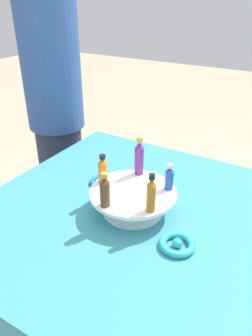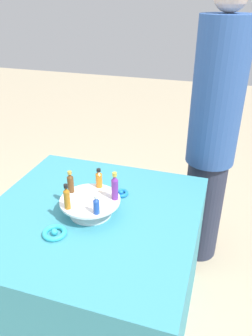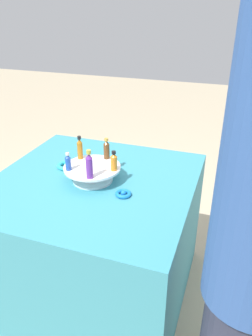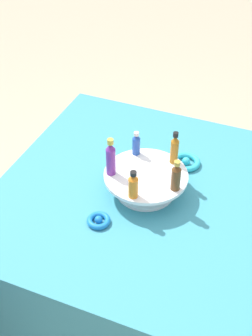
% 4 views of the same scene
% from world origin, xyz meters
% --- Properties ---
extents(ground_plane, '(12.00, 12.00, 0.00)m').
position_xyz_m(ground_plane, '(0.00, 0.00, 0.00)').
color(ground_plane, tan).
extents(party_table, '(1.02, 1.02, 0.76)m').
position_xyz_m(party_table, '(0.00, 0.00, 0.38)').
color(party_table, teal).
rests_on(party_table, ground_plane).
extents(display_stand, '(0.29, 0.29, 0.08)m').
position_xyz_m(display_stand, '(0.00, 0.00, 0.81)').
color(display_stand, white).
rests_on(display_stand, party_table).
extents(bottle_blue, '(0.03, 0.03, 0.09)m').
position_xyz_m(bottle_blue, '(0.07, -0.09, 0.88)').
color(bottle_blue, '#234CAD').
rests_on(bottle_blue, display_stand).
extents(bottle_purple, '(0.03, 0.03, 0.14)m').
position_xyz_m(bottle_purple, '(0.11, 0.04, 0.90)').
color(bottle_purple, '#702D93').
rests_on(bottle_purple, display_stand).
extents(bottle_orange, '(0.03, 0.03, 0.10)m').
position_xyz_m(bottle_orange, '(-0.00, 0.12, 0.89)').
color(bottle_orange, orange).
rests_on(bottle_orange, display_stand).
extents(bottle_brown, '(0.03, 0.03, 0.11)m').
position_xyz_m(bottle_brown, '(-0.11, 0.03, 0.89)').
color(bottle_brown, brown).
rests_on(bottle_brown, display_stand).
extents(bottle_amber, '(0.03, 0.03, 0.12)m').
position_xyz_m(bottle_amber, '(-0.07, -0.10, 0.90)').
color(bottle_amber, '#AD6B19').
rests_on(bottle_amber, display_stand).
extents(ribbon_bow_blue, '(0.08, 0.08, 0.03)m').
position_xyz_m(ribbon_bow_blue, '(0.09, 0.20, 0.77)').
color(ribbon_bow_blue, blue).
rests_on(ribbon_bow_blue, party_table).
extents(ribbon_bow_teal, '(0.11, 0.11, 0.03)m').
position_xyz_m(ribbon_bow_teal, '(-0.09, -0.20, 0.77)').
color(ribbon_bow_teal, '#2DB7CC').
rests_on(ribbon_bow_teal, party_table).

